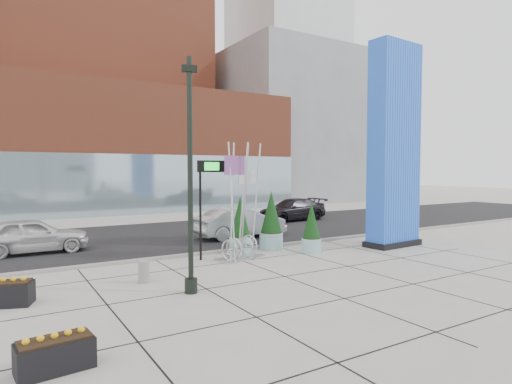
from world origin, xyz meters
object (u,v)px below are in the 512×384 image
overhead_street_sign (216,174)px  car_white_west (32,236)px  lamp_post (190,198)px  public_art_sculpture (240,228)px  blue_pylon (394,149)px  car_silver_mid (241,223)px  concrete_bollard (144,272)px

overhead_street_sign → car_white_west: 8.76m
lamp_post → car_white_west: size_ratio=1.51×
lamp_post → overhead_street_sign: lamp_post is taller
public_art_sculpture → overhead_street_sign: 2.47m
lamp_post → car_white_west: 10.25m
overhead_street_sign → blue_pylon: bearing=-14.2°
blue_pylon → public_art_sculpture: size_ratio=2.00×
public_art_sculpture → overhead_street_sign: bearing=126.3°
blue_pylon → car_silver_mid: 8.84m
concrete_bollard → lamp_post: bearing=-65.4°
car_silver_mid → public_art_sculpture: bearing=150.7°
public_art_sculpture → car_white_west: size_ratio=1.04×
blue_pylon → car_white_west: (-15.22, 7.02, -3.93)m
lamp_post → blue_pylon: bearing=11.3°
overhead_street_sign → car_silver_mid: (3.56, 4.19, -2.70)m
car_white_west → car_silver_mid: bearing=-95.2°
public_art_sculpture → car_silver_mid: bearing=41.4°
public_art_sculpture → car_white_west: bearing=123.2°
blue_pylon → car_white_west: bearing=151.2°
lamp_post → public_art_sculpture: lamp_post is taller
lamp_post → overhead_street_sign: 5.13m
lamp_post → public_art_sculpture: 5.43m
public_art_sculpture → concrete_bollard: public_art_sculpture is taller
overhead_street_sign → car_silver_mid: size_ratio=0.82×
public_art_sculpture → car_silver_mid: size_ratio=0.98×
concrete_bollard → car_white_west: (-2.77, 7.44, 0.43)m
concrete_bollard → overhead_street_sign: overhead_street_sign is taller
lamp_post → concrete_bollard: 3.28m
car_white_west → overhead_street_sign: bearing=-128.0°
blue_pylon → public_art_sculpture: (-7.84, 1.29, -3.45)m
public_art_sculpture → concrete_bollard: bearing=-178.6°
car_silver_mid → car_white_west: bearing=84.9°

